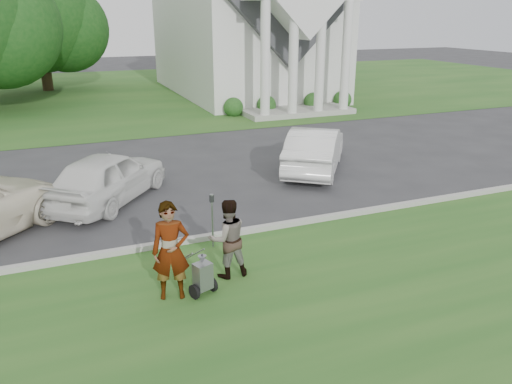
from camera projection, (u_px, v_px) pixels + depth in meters
ground at (236, 245)px, 12.21m from camera, size 120.00×120.00×0.00m
grass_strip at (289, 308)px, 9.59m from camera, size 80.00×7.00×0.01m
church_lawn at (109, 93)px, 35.79m from camera, size 80.00×30.00×0.01m
curb at (229, 234)px, 12.66m from camera, size 80.00×0.18×0.15m
church at (244, 5)px, 33.57m from camera, size 9.19×19.00×24.10m
tree_back at (39, 23)px, 35.39m from camera, size 9.61×7.60×8.89m
striping_cart at (203, 277)px, 9.92m from camera, size 0.74×1.09×0.95m
person_left at (171, 252)px, 9.64m from camera, size 0.82×0.63×2.00m
person_right at (228, 239)px, 10.49m from camera, size 0.85×0.66×1.74m
parking_meter_near at (212, 214)px, 11.82m from camera, size 0.10×0.09×1.37m
car_b at (108, 177)px, 14.80m from camera, size 4.28×4.73×1.56m
car_d at (315, 149)px, 17.82m from camera, size 4.13×4.85×1.57m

